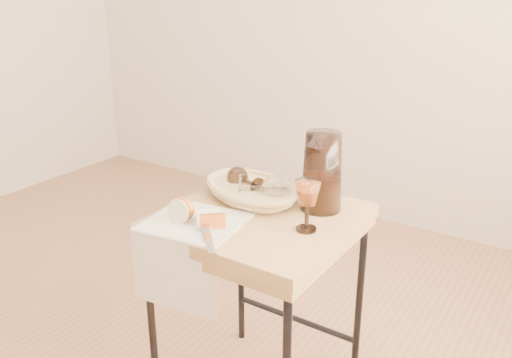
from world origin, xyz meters
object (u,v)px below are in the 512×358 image
Objects in this scene: side_table at (259,312)px; goblet_lying_b at (260,188)px; tea_towel at (195,222)px; pitcher at (322,171)px; goblet_lying_a at (246,181)px; wine_goblet at (307,206)px; table_knife at (206,230)px; bread_basket at (251,191)px; apple_half at (183,208)px.

goblet_lying_b is (-0.05, 0.07, 0.40)m from side_table.
tea_towel is 0.41m from pitcher.
wine_goblet reaches higher than goblet_lying_a.
wine_goblet is (0.17, -0.02, 0.42)m from side_table.
side_table is 2.56× the size of tea_towel.
goblet_lying_a is at bearing 139.22° from side_table.
wine_goblet is 0.64× the size of table_knife.
goblet_lying_a is 0.79× the size of wine_goblet.
wine_goblet reaches higher than bread_basket.
goblet_lying_b is 1.72× the size of apple_half.
wine_goblet is (0.26, -0.11, 0.05)m from bread_basket.
pitcher is at bearing -5.91° from goblet_lying_b.
apple_half reaches higher than table_knife.
apple_half is 0.12m from table_knife.
goblet_lying_b reaches higher than apple_half.
pitcher is (0.26, 0.03, 0.07)m from goblet_lying_a.
bread_basket is (-0.09, 0.09, 0.37)m from side_table.
goblet_lying_a is at bearing 130.04° from goblet_lying_b.
wine_goblet is (0.22, -0.09, 0.02)m from goblet_lying_b.
goblet_lying_b is 0.28m from table_knife.
bread_basket reaches higher than tea_towel.
side_table is 0.45m from apple_half.
wine_goblet is at bearing -83.54° from pitcher.
wine_goblet is at bearing -4.43° from bread_basket.
apple_half is (-0.16, -0.16, 0.39)m from side_table.
goblet_lying_a is at bearing 148.75° from table_knife.
tea_towel is 0.09m from table_knife.
tea_towel is 1.80× the size of wine_goblet.
bread_basket is at bearing 135.80° from side_table.
apple_half is 0.33× the size of table_knife.
pitcher is at bearing 40.58° from tea_towel.
pitcher is at bearing -155.37° from goblet_lying_a.
side_table is 2.95× the size of table_knife.
side_table is at bearing -25.94° from bread_basket.
table_knife is at bearing -62.44° from bread_basket.
apple_half is at bearing -140.24° from pitcher.
apple_half reaches higher than side_table.
pitcher reaches higher than apple_half.
pitcher is at bearing 102.83° from wine_goblet.
bread_basket is at bearing 144.07° from table_knife.
pitcher is (0.13, 0.14, 0.47)m from side_table.
goblet_lying_a reaches higher than table_knife.
goblet_lying_b is 0.88× the size of wine_goblet.
pitcher reaches higher than goblet_lying_b.
bread_basket is 1.13× the size of pitcher.
side_table is 0.42m from table_knife.
table_knife is at bearing -38.58° from tea_towel.
wine_goblet is at bearing -49.22° from goblet_lying_b.
table_knife is (0.00, -0.27, -0.04)m from goblet_lying_b.
goblet_lying_a is 0.27m from apple_half.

